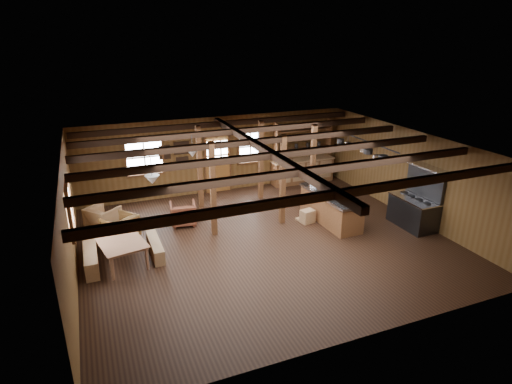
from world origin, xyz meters
The scene contains 22 objects.
room centered at (0.00, 0.00, 1.40)m, with size 10.04×9.04×2.84m.
ceiling_joists centered at (0.00, 0.18, 2.68)m, with size 9.80×8.82×0.18m.
timber_posts centered at (0.52, 2.08, 1.40)m, with size 3.95×2.35×2.80m.
back_door centered at (0.00, 4.45, 0.88)m, with size 1.02×0.08×2.15m.
window_back_left centered at (-2.60, 4.46, 1.60)m, with size 1.32×0.06×1.32m.
window_back_right centered at (1.30, 4.46, 1.60)m, with size 1.02×0.06×1.32m.
window_left centered at (-4.96, 0.50, 1.60)m, with size 0.14×1.24×1.32m.
notice_boards centered at (-1.50, 4.46, 1.64)m, with size 1.08×0.03×0.90m.
back_counter centered at (3.40, 4.20, 0.60)m, with size 2.55×0.60×2.45m.
pendant_lamps centered at (-2.25, 1.00, 2.25)m, with size 1.86×2.36×0.66m.
pot_rack centered at (3.40, 0.21, 2.29)m, with size 0.44×3.00×0.44m.
kitchen_island centered at (2.45, 0.51, 0.48)m, with size 0.94×2.52×1.20m.
step_stool centered at (1.74, 0.69, 0.21)m, with size 0.47×0.33×0.42m, color olive.
commercial_range centered at (4.65, -0.75, 0.63)m, with size 0.80×1.56×1.93m.
dining_table centered at (-3.90, 0.42, 0.33)m, with size 1.89×1.05×0.66m, color #905E41.
bench_wall centered at (-4.65, 0.42, 0.23)m, with size 0.32×1.69×0.47m, color olive.
bench_aisle centered at (-3.03, 0.42, 0.20)m, with size 0.27×1.45×0.40m, color olive.
armchair_a centered at (-3.80, 1.64, 0.38)m, with size 0.81×0.83×0.76m, color brown.
armchair_b centered at (-1.89, 2.03, 0.35)m, with size 0.76×0.78×0.71m, color brown.
armchair_c centered at (-4.20, 2.54, 0.38)m, with size 0.81×0.83×0.76m, color #946B43.
counter_pot centered at (2.42, 1.49, 1.03)m, with size 0.31×0.31×0.19m, color silver.
bowl centered at (2.34, 0.73, 0.97)m, with size 0.27×0.27×0.07m, color silver.
Camera 1 is at (-4.35, -10.06, 5.61)m, focal length 30.00 mm.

